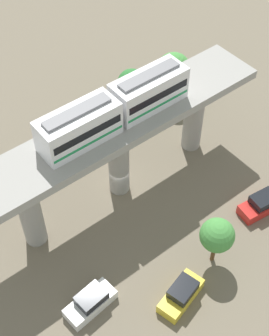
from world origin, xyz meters
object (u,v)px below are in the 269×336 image
object	(u,v)px
parked_car_yellow	(181,294)
tree_far_corner	(132,84)
train	(115,108)
parked_car_white	(91,302)
tree_mid_lot	(217,235)
parked_car_red	(262,204)
tree_near_viaduct	(174,70)

from	to	relation	value
parked_car_yellow	tree_far_corner	size ratio (longest dim) A/B	0.96
train	parked_car_white	world-z (taller)	train
train	tree_far_corner	bearing A→B (deg)	135.38
train	tree_mid_lot	distance (m)	12.96
train	parked_car_red	bearing A→B (deg)	40.95
parked_car_white	parked_car_yellow	distance (m)	7.15
parked_car_red	tree_mid_lot	xyz separation A→B (m)	(1.00, -7.13, 2.83)
parked_car_red	parked_car_white	world-z (taller)	same
tree_mid_lot	tree_far_corner	bearing A→B (deg)	160.98
tree_near_viaduct	parked_car_red	bearing A→B (deg)	-13.37
parked_car_white	tree_mid_lot	distance (m)	11.23
parked_car_red	parked_car_white	xyz separation A→B (m)	(-1.83, -17.62, 0.00)
train	tree_far_corner	world-z (taller)	train
train	parked_car_red	xyz separation A→B (m)	(10.05, 8.72, -9.42)
tree_mid_lot	parked_car_yellow	bearing A→B (deg)	-76.78
train	parked_car_white	distance (m)	15.35
parked_car_white	parked_car_yellow	xyz separation A→B (m)	(3.89, 6.00, 0.00)
tree_mid_lot	train	bearing A→B (deg)	-171.82
train	parked_car_yellow	world-z (taller)	train
train	tree_near_viaduct	distance (m)	15.81
tree_mid_lot	tree_far_corner	size ratio (longest dim) A/B	1.07
parked_car_white	tree_mid_lot	bearing A→B (deg)	69.46
train	tree_mid_lot	size ratio (longest dim) A/B	2.69
parked_car_white	tree_mid_lot	xyz separation A→B (m)	(2.83, 10.49, 2.83)
train	parked_car_yellow	xyz separation A→B (m)	(12.10, -2.90, -9.42)
parked_car_yellow	tree_mid_lot	size ratio (longest dim) A/B	0.90
tree_mid_lot	tree_far_corner	xyz separation A→B (m)	(-19.45, 6.70, -0.47)
parked_car_white	parked_car_yellow	world-z (taller)	same
tree_far_corner	parked_car_yellow	bearing A→B (deg)	-28.62
parked_car_red	parked_car_white	distance (m)	17.71
train	tree_mid_lot	world-z (taller)	train
train	tree_far_corner	xyz separation A→B (m)	(-8.40, 8.29, -7.06)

